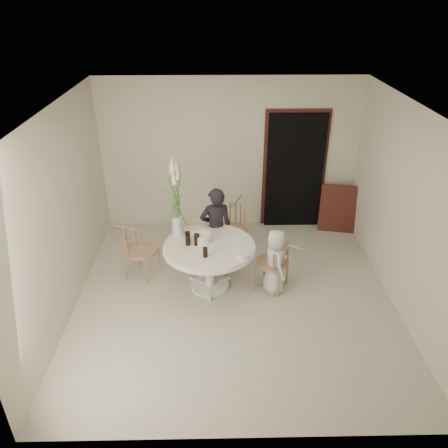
{
  "coord_description": "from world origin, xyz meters",
  "views": [
    {
      "loc": [
        -0.24,
        -5.04,
        3.96
      ],
      "look_at": [
        -0.14,
        0.3,
        1.04
      ],
      "focal_mm": 35.0,
      "sensor_mm": 36.0,
      "label": 1
    }
  ],
  "objects_px": {
    "chair_right": "(279,259)",
    "girl": "(216,229)",
    "flower_vase": "(176,199)",
    "table": "(209,252)",
    "chair_far": "(233,222)",
    "birthday_cake": "(202,238)",
    "chair_left": "(134,244)",
    "boy": "(275,262)"
  },
  "relations": [
    {
      "from": "table",
      "to": "birthday_cake",
      "type": "distance_m",
      "value": 0.23
    },
    {
      "from": "chair_far",
      "to": "birthday_cake",
      "type": "relative_size",
      "value": 3.37
    },
    {
      "from": "table",
      "to": "chair_left",
      "type": "height_order",
      "value": "chair_left"
    },
    {
      "from": "birthday_cake",
      "to": "flower_vase",
      "type": "relative_size",
      "value": 0.22
    },
    {
      "from": "chair_right",
      "to": "boy",
      "type": "distance_m",
      "value": 0.07
    },
    {
      "from": "chair_left",
      "to": "boy",
      "type": "xyz_separation_m",
      "value": [
        2.09,
        -0.46,
        -0.03
      ]
    },
    {
      "from": "chair_right",
      "to": "boy",
      "type": "relative_size",
      "value": 0.81
    },
    {
      "from": "chair_right",
      "to": "girl",
      "type": "bearing_deg",
      "value": -96.11
    },
    {
      "from": "chair_left",
      "to": "flower_vase",
      "type": "height_order",
      "value": "flower_vase"
    },
    {
      "from": "birthday_cake",
      "to": "flower_vase",
      "type": "distance_m",
      "value": 0.66
    },
    {
      "from": "boy",
      "to": "chair_far",
      "type": "bearing_deg",
      "value": 15.86
    },
    {
      "from": "table",
      "to": "chair_far",
      "type": "relative_size",
      "value": 1.45
    },
    {
      "from": "table",
      "to": "boy",
      "type": "bearing_deg",
      "value": -5.61
    },
    {
      "from": "girl",
      "to": "birthday_cake",
      "type": "xyz_separation_m",
      "value": [
        -0.2,
        -0.47,
        0.12
      ]
    },
    {
      "from": "chair_far",
      "to": "flower_vase",
      "type": "bearing_deg",
      "value": -118.28
    },
    {
      "from": "chair_right",
      "to": "chair_far",
      "type": "bearing_deg",
      "value": -118.9
    },
    {
      "from": "table",
      "to": "chair_right",
      "type": "relative_size",
      "value": 1.65
    },
    {
      "from": "chair_far",
      "to": "girl",
      "type": "relative_size",
      "value": 0.68
    },
    {
      "from": "chair_left",
      "to": "girl",
      "type": "bearing_deg",
      "value": -57.98
    },
    {
      "from": "chair_far",
      "to": "birthday_cake",
      "type": "height_order",
      "value": "chair_far"
    },
    {
      "from": "chair_far",
      "to": "chair_left",
      "type": "bearing_deg",
      "value": -135.36
    },
    {
      "from": "table",
      "to": "chair_left",
      "type": "bearing_deg",
      "value": 162.2
    },
    {
      "from": "boy",
      "to": "birthday_cake",
      "type": "relative_size",
      "value": 3.65
    },
    {
      "from": "table",
      "to": "girl",
      "type": "relative_size",
      "value": 0.98
    },
    {
      "from": "table",
      "to": "girl",
      "type": "xyz_separation_m",
      "value": [
        0.09,
        0.57,
        0.06
      ]
    },
    {
      "from": "chair_right",
      "to": "flower_vase",
      "type": "xyz_separation_m",
      "value": [
        -1.46,
        0.36,
        0.79
      ]
    },
    {
      "from": "flower_vase",
      "to": "table",
      "type": "bearing_deg",
      "value": -32.71
    },
    {
      "from": "chair_left",
      "to": "boy",
      "type": "bearing_deg",
      "value": -79.45
    },
    {
      "from": "table",
      "to": "flower_vase",
      "type": "relative_size",
      "value": 1.08
    },
    {
      "from": "table",
      "to": "chair_left",
      "type": "xyz_separation_m",
      "value": [
        -1.15,
        0.37,
        -0.09
      ]
    },
    {
      "from": "chair_far",
      "to": "chair_left",
      "type": "height_order",
      "value": "chair_far"
    },
    {
      "from": "chair_left",
      "to": "girl",
      "type": "distance_m",
      "value": 1.27
    },
    {
      "from": "chair_right",
      "to": "birthday_cake",
      "type": "relative_size",
      "value": 2.95
    },
    {
      "from": "girl",
      "to": "flower_vase",
      "type": "bearing_deg",
      "value": 14.62
    },
    {
      "from": "flower_vase",
      "to": "girl",
      "type": "bearing_deg",
      "value": 25.89
    },
    {
      "from": "chair_right",
      "to": "chair_left",
      "type": "relative_size",
      "value": 0.98
    },
    {
      "from": "birthday_cake",
      "to": "chair_left",
      "type": "bearing_deg",
      "value": 165.52
    },
    {
      "from": "chair_right",
      "to": "birthday_cake",
      "type": "distance_m",
      "value": 1.15
    },
    {
      "from": "chair_far",
      "to": "chair_right",
      "type": "height_order",
      "value": "chair_far"
    },
    {
      "from": "chair_far",
      "to": "chair_right",
      "type": "distance_m",
      "value": 1.19
    },
    {
      "from": "flower_vase",
      "to": "boy",
      "type": "bearing_deg",
      "value": -15.53
    },
    {
      "from": "birthday_cake",
      "to": "flower_vase",
      "type": "height_order",
      "value": "flower_vase"
    }
  ]
}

